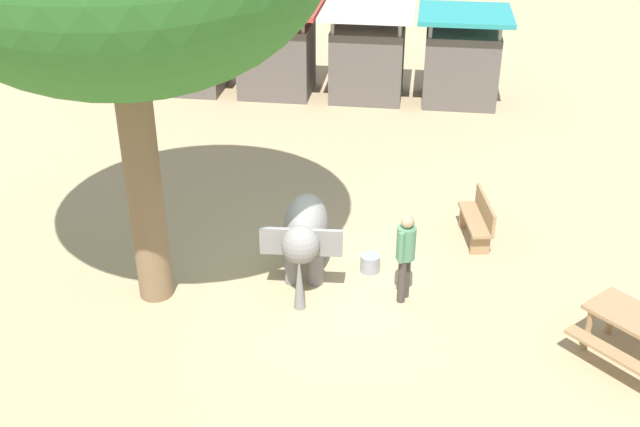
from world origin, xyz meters
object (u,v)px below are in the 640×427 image
at_px(elephant, 305,232).
at_px(market_stall_orange, 188,51).
at_px(wooden_bench, 479,218).
at_px(market_stall_white, 367,58).
at_px(market_stall_red, 277,54).
at_px(person_handler, 406,251).
at_px(picnic_table_near, 638,329).
at_px(market_stall_teal, 461,62).
at_px(feed_bucket, 370,263).

height_order(elephant, market_stall_orange, market_stall_orange).
height_order(wooden_bench, market_stall_white, market_stall_white).
relative_size(market_stall_orange, market_stall_red, 1.00).
bearing_deg(person_handler, market_stall_white, -60.84).
height_order(elephant, picnic_table_near, elephant).
bearing_deg(picnic_table_near, market_stall_orange, -3.66).
xyz_separation_m(market_stall_teal, feed_bucket, (-1.74, -9.22, -0.98)).
relative_size(picnic_table_near, market_stall_red, 0.84).
bearing_deg(market_stall_teal, person_handler, -96.33).
bearing_deg(market_stall_red, market_stall_white, 0.00).
bearing_deg(wooden_bench, person_handler, 138.79).
bearing_deg(person_handler, market_stall_red, -47.10).
bearing_deg(feed_bucket, picnic_table_near, -25.22).
bearing_deg(market_stall_orange, market_stall_white, 0.00).
relative_size(elephant, market_stall_red, 0.82).
distance_m(person_handler, picnic_table_near, 3.73).
bearing_deg(market_stall_orange, market_stall_red, 0.00).
relative_size(elephant, market_stall_teal, 0.82).
distance_m(elephant, person_handler, 1.83).
bearing_deg(wooden_bench, elephant, 109.30).
relative_size(elephant, picnic_table_near, 0.98).
height_order(wooden_bench, market_stall_orange, market_stall_orange).
bearing_deg(market_stall_teal, picnic_table_near, -77.82).
distance_m(person_handler, market_stall_white, 10.13).
bearing_deg(market_stall_red, market_stall_teal, 0.00).
xyz_separation_m(picnic_table_near, feed_bucket, (-4.16, 1.96, -0.43)).
relative_size(person_handler, market_stall_red, 0.64).
relative_size(picnic_table_near, market_stall_orange, 0.84).
xyz_separation_m(person_handler, feed_bucket, (-0.63, 0.80, -0.79)).
distance_m(market_stall_white, market_stall_teal, 2.60).
distance_m(market_stall_orange, feed_bucket, 11.07).
distance_m(market_stall_teal, feed_bucket, 9.43).
xyz_separation_m(market_stall_red, market_stall_white, (2.60, 0.00, 0.00)).
relative_size(wooden_bench, picnic_table_near, 0.69).
height_order(person_handler, market_stall_red, market_stall_red).
bearing_deg(market_stall_orange, person_handler, -56.29).
height_order(wooden_bench, market_stall_teal, market_stall_teal).
height_order(elephant, feed_bucket, elephant).
relative_size(picnic_table_near, market_stall_teal, 0.84).
xyz_separation_m(market_stall_white, market_stall_teal, (2.60, 0.00, 0.00)).
bearing_deg(market_stall_white, market_stall_orange, 180.00).
relative_size(person_handler, market_stall_orange, 0.64).
xyz_separation_m(picnic_table_near, market_stall_orange, (-10.21, 11.18, 0.55)).
distance_m(person_handler, feed_bucket, 1.29).
height_order(wooden_bench, market_stall_red, market_stall_red).
distance_m(market_stall_orange, market_stall_red, 2.60).
bearing_deg(feed_bucket, market_stall_red, 110.54).
bearing_deg(elephant, market_stall_teal, 159.79).
bearing_deg(elephant, feed_bucket, 103.29).
distance_m(wooden_bench, market_stall_teal, 7.85).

